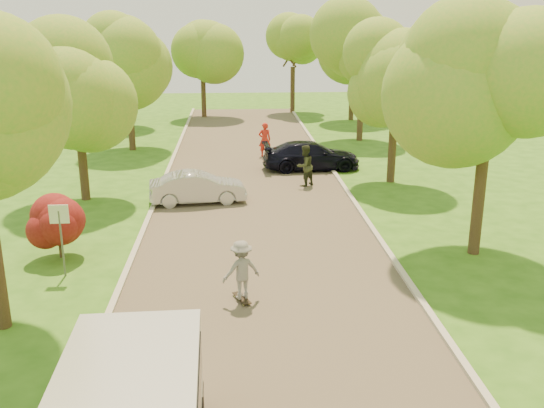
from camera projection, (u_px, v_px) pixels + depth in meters
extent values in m
plane|color=#2E6117|center=(272.00, 338.00, 14.24)|extent=(100.00, 100.00, 0.00)
cube|color=#4C4438|center=(258.00, 227.00, 21.87)|extent=(8.00, 60.00, 0.01)
cube|color=#B2AD9E|center=(144.00, 228.00, 21.60)|extent=(0.18, 60.00, 0.12)
cube|color=#B2AD9E|center=(368.00, 223.00, 22.11)|extent=(0.18, 60.00, 0.12)
cylinder|color=#59595E|center=(62.00, 244.00, 17.40)|extent=(0.06, 0.06, 2.00)
cube|color=white|center=(59.00, 214.00, 17.14)|extent=(0.55, 0.04, 0.55)
cylinder|color=#382619|center=(61.00, 247.00, 18.99)|extent=(0.12, 0.12, 0.70)
sphere|color=#590F0F|center=(58.00, 224.00, 18.77)|extent=(1.70, 1.70, 1.70)
sphere|color=#599A2A|center=(3.00, 92.00, 13.17)|extent=(3.45, 3.45, 3.45)
cylinder|color=#382619|center=(83.00, 162.00, 24.79)|extent=(0.36, 0.36, 3.15)
sphere|color=#599A2A|center=(76.00, 93.00, 23.96)|extent=(4.20, 4.20, 4.20)
sphere|color=#599A2A|center=(91.00, 76.00, 23.82)|extent=(3.15, 3.15, 3.15)
cylinder|color=#382619|center=(131.00, 117.00, 34.26)|extent=(0.36, 0.36, 3.83)
sphere|color=#599A2A|center=(126.00, 56.00, 33.28)|extent=(4.80, 4.80, 4.80)
sphere|color=#599A2A|center=(139.00, 42.00, 33.12)|extent=(3.60, 3.60, 3.60)
cylinder|color=#382619|center=(479.00, 196.00, 18.87)|extent=(0.36, 0.36, 3.83)
sphere|color=#599A2A|center=(491.00, 85.00, 17.88)|extent=(5.00, 5.00, 5.00)
sphere|color=#599A2A|center=(518.00, 59.00, 17.71)|extent=(3.75, 3.75, 3.75)
cylinder|color=#382619|center=(392.00, 146.00, 27.50)|extent=(0.36, 0.36, 3.38)
sphere|color=#599A2A|center=(396.00, 78.00, 26.63)|extent=(4.40, 4.40, 4.40)
sphere|color=#599A2A|center=(412.00, 63.00, 26.48)|extent=(3.30, 3.30, 3.30)
cylinder|color=#382619|center=(361.00, 108.00, 36.99)|extent=(0.36, 0.36, 4.05)
sphere|color=#599A2A|center=(363.00, 47.00, 35.94)|extent=(5.20, 5.20, 5.20)
sphere|color=#599A2A|center=(377.00, 33.00, 35.76)|extent=(3.90, 3.90, 3.90)
cylinder|color=#382619|center=(114.00, 101.00, 41.78)|extent=(0.36, 0.36, 3.60)
sphere|color=#599A2A|center=(110.00, 52.00, 40.82)|extent=(5.00, 5.00, 5.00)
sphere|color=#599A2A|center=(121.00, 40.00, 40.64)|extent=(3.75, 3.75, 3.75)
cylinder|color=#382619|center=(352.00, 94.00, 44.72)|extent=(0.36, 0.36, 3.83)
sphere|color=#599A2A|center=(354.00, 46.00, 43.72)|extent=(5.00, 5.00, 5.00)
sphere|color=#599A2A|center=(364.00, 36.00, 43.55)|extent=(3.75, 3.75, 3.75)
cylinder|color=#382619|center=(204.00, 95.00, 46.01)|extent=(0.36, 0.36, 3.38)
sphere|color=#599A2A|center=(202.00, 53.00, 45.09)|extent=(4.80, 4.80, 4.80)
sphere|color=#599A2A|center=(212.00, 43.00, 44.93)|extent=(3.60, 3.60, 3.60)
cylinder|color=#382619|center=(293.00, 90.00, 48.32)|extent=(0.36, 0.36, 3.60)
sphere|color=#599A2A|center=(293.00, 47.00, 47.36)|extent=(5.00, 5.00, 5.00)
sphere|color=#599A2A|center=(303.00, 37.00, 47.18)|extent=(3.75, 3.75, 3.75)
imported|color=#B3B2B7|center=(198.00, 188.00, 24.58)|extent=(4.02, 1.82, 1.28)
imported|color=black|center=(311.00, 156.00, 30.09)|extent=(4.92, 2.24, 1.40)
cube|color=black|center=(242.00, 298.00, 16.08)|extent=(0.52, 0.85, 0.02)
cylinder|color=#BFCC4C|center=(240.00, 295.00, 16.38)|extent=(0.05, 0.07, 0.06)
cylinder|color=#BFCC4C|center=(235.00, 296.00, 16.32)|extent=(0.05, 0.07, 0.06)
cylinder|color=#BFCC4C|center=(249.00, 304.00, 15.87)|extent=(0.05, 0.07, 0.06)
cylinder|color=#BFCC4C|center=(244.00, 305.00, 15.81)|extent=(0.05, 0.07, 0.06)
imported|color=slate|center=(241.00, 270.00, 15.84)|extent=(1.18, 0.94, 1.60)
imported|color=red|center=(265.00, 140.00, 32.84)|extent=(0.73, 0.53, 1.86)
imported|color=#2C331E|center=(305.00, 166.00, 26.99)|extent=(1.15, 1.12, 1.86)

